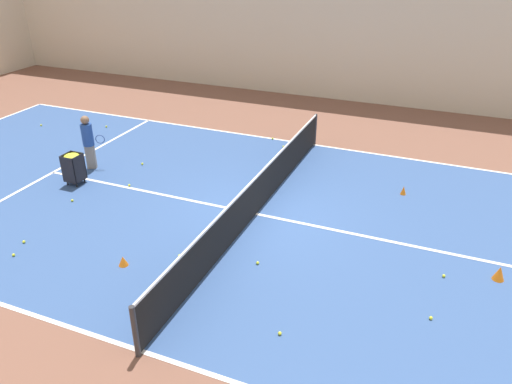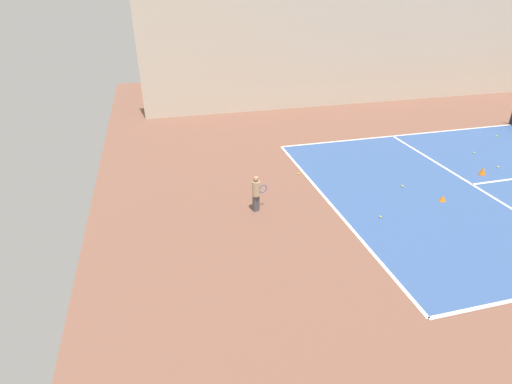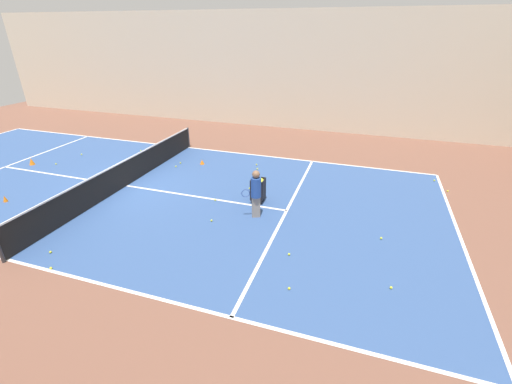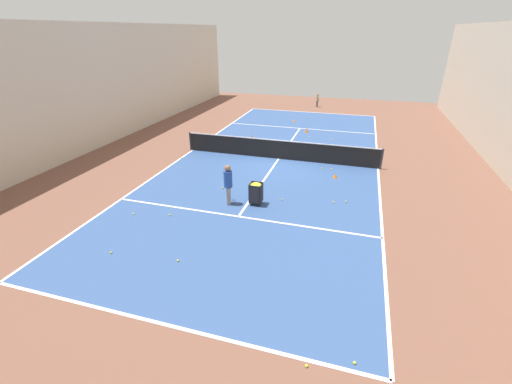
# 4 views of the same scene
# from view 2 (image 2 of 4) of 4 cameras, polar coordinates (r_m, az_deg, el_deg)

# --- Properties ---
(line_baseline_near) EXTENTS (10.45, 0.10, 0.00)m
(line_baseline_near) POSITION_cam_2_polar(r_m,az_deg,el_deg) (13.33, 10.51, -1.60)
(line_baseline_near) COLOR white
(line_baseline_near) RESTS_ON ground
(line_sideline_left) EXTENTS (0.10, 24.48, 0.00)m
(line_sideline_left) POSITION_cam_2_polar(r_m,az_deg,el_deg) (24.32, 32.62, 8.10)
(line_sideline_left) COLOR white
(line_sideline_left) RESTS_ON ground
(line_service_near) EXTENTS (10.45, 0.10, 0.00)m
(line_service_near) POSITION_cam_2_polar(r_m,az_deg,el_deg) (16.29, 28.48, 0.95)
(line_service_near) COLOR white
(line_service_near) RESTS_ON ground
(hall_enclosure_left) EXTENTS (0.15, 36.00, 6.86)m
(hall_enclosure_left) POSITION_cam_2_polar(r_m,az_deg,el_deg) (27.73, 26.15, 18.99)
(hall_enclosure_left) COLOR beige
(hall_enclosure_left) RESTS_ON ground
(player_near_baseline) EXTENTS (0.36, 0.56, 1.22)m
(player_near_baseline) POSITION_cam_2_polar(r_m,az_deg,el_deg) (12.38, 0.04, 0.13)
(player_near_baseline) COLOR #4C4C56
(player_near_baseline) RESTS_ON ground
(training_cone_2) EXTENTS (0.22, 0.22, 0.20)m
(training_cone_2) POSITION_cam_2_polar(r_m,az_deg,el_deg) (14.58, 25.12, -0.80)
(training_cone_2) COLOR orange
(training_cone_2) RESTS_ON ground
(training_cone_3) EXTENTS (0.25, 0.25, 0.32)m
(training_cone_3) POSITION_cam_2_polar(r_m,az_deg,el_deg) (17.26, 29.66, 2.67)
(training_cone_3) COLOR orange
(training_cone_3) RESTS_ON ground
(tennis_ball_2) EXTENTS (0.07, 0.07, 0.07)m
(tennis_ball_2) POSITION_cam_2_polar(r_m,az_deg,el_deg) (19.30, 28.69, 4.93)
(tennis_ball_2) COLOR yellow
(tennis_ball_2) RESTS_ON ground
(tennis_ball_4) EXTENTS (0.07, 0.07, 0.07)m
(tennis_ball_4) POSITION_cam_2_polar(r_m,az_deg,el_deg) (15.06, 20.20, 0.80)
(tennis_ball_4) COLOR yellow
(tennis_ball_4) RESTS_ON ground
(tennis_ball_5) EXTENTS (0.07, 0.07, 0.07)m
(tennis_ball_5) POSITION_cam_2_polar(r_m,az_deg,el_deg) (21.98, 31.12, 6.84)
(tennis_ball_5) COLOR yellow
(tennis_ball_5) RESTS_ON ground
(tennis_ball_10) EXTENTS (0.07, 0.07, 0.07)m
(tennis_ball_10) POSITION_cam_2_polar(r_m,az_deg,el_deg) (12.90, 17.34, -3.38)
(tennis_ball_10) COLOR yellow
(tennis_ball_10) RESTS_ON ground
(tennis_ball_11) EXTENTS (0.07, 0.07, 0.07)m
(tennis_ball_11) POSITION_cam_2_polar(r_m,az_deg,el_deg) (18.26, 31.29, 3.07)
(tennis_ball_11) COLOR yellow
(tennis_ball_11) RESTS_ON ground
(tennis_ball_21) EXTENTS (0.07, 0.07, 0.07)m
(tennis_ball_21) POSITION_cam_2_polar(r_m,az_deg,el_deg) (15.14, 6.12, 2.60)
(tennis_ball_21) COLOR yellow
(tennis_ball_21) RESTS_ON ground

